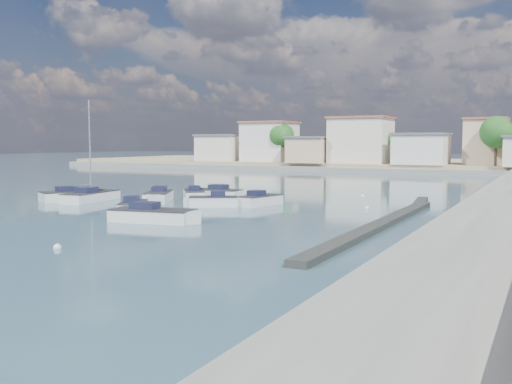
% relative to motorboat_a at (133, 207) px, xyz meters
% --- Properties ---
extents(ground, '(400.00, 400.00, 0.00)m').
position_rel_motorboat_a_xyz_m(ground, '(11.16, 31.20, -0.38)').
color(ground, '#294452').
rests_on(ground, ground).
extents(breakwater, '(2.00, 31.02, 0.35)m').
position_rel_motorboat_a_xyz_m(breakwater, '(18.07, 3.89, -0.21)').
color(breakwater, black).
rests_on(breakwater, ground).
extents(far_shore_land, '(160.00, 40.00, 1.40)m').
position_rel_motorboat_a_xyz_m(far_shore_land, '(11.16, 83.20, 0.32)').
color(far_shore_land, gray).
rests_on(far_shore_land, ground).
extents(far_shore_quay, '(160.00, 2.50, 0.80)m').
position_rel_motorboat_a_xyz_m(far_shore_quay, '(11.16, 62.20, 0.02)').
color(far_shore_quay, slate).
rests_on(far_shore_quay, ground).
extents(shore_trees, '(74.56, 38.32, 7.92)m').
position_rel_motorboat_a_xyz_m(shore_trees, '(19.50, 59.32, 5.84)').
color(shore_trees, '#38281E').
rests_on(shore_trees, ground).
extents(motorboat_a, '(3.48, 4.40, 1.48)m').
position_rel_motorboat_a_xyz_m(motorboat_a, '(0.00, 0.00, 0.00)').
color(motorboat_a, silver).
rests_on(motorboat_a, ground).
extents(motorboat_b, '(2.58, 4.78, 1.48)m').
position_rel_motorboat_a_xyz_m(motorboat_b, '(6.19, 8.67, -0.00)').
color(motorboat_b, silver).
rests_on(motorboat_b, ground).
extents(motorboat_c, '(5.97, 2.30, 1.48)m').
position_rel_motorboat_a_xyz_m(motorboat_c, '(-0.80, 11.98, 0.00)').
color(motorboat_c, silver).
rests_on(motorboat_c, ground).
extents(motorboat_d, '(4.14, 3.27, 1.48)m').
position_rel_motorboat_a_xyz_m(motorboat_d, '(3.07, 5.80, -0.00)').
color(motorboat_d, silver).
rests_on(motorboat_d, ground).
extents(motorboat_e, '(4.40, 5.93, 1.48)m').
position_rel_motorboat_a_xyz_m(motorboat_e, '(-10.47, 4.73, -0.00)').
color(motorboat_e, silver).
rests_on(motorboat_e, ground).
extents(motorboat_f, '(3.78, 4.26, 1.48)m').
position_rel_motorboat_a_xyz_m(motorboat_f, '(-1.58, 10.38, -0.00)').
color(motorboat_f, silver).
rests_on(motorboat_f, ground).
extents(motorboat_g, '(4.06, 5.45, 1.48)m').
position_rel_motorboat_a_xyz_m(motorboat_g, '(-3.27, 7.25, 0.00)').
color(motorboat_g, silver).
rests_on(motorboat_g, ground).
extents(motorboat_h, '(6.25, 3.10, 1.48)m').
position_rel_motorboat_a_xyz_m(motorboat_h, '(4.64, -3.26, -0.00)').
color(motorboat_h, silver).
rests_on(motorboat_h, ground).
extents(sailboat, '(2.90, 6.82, 9.00)m').
position_rel_motorboat_a_xyz_m(sailboat, '(-8.54, 4.85, 0.03)').
color(sailboat, silver).
rests_on(sailboat, ground).
extents(mooring_buoys, '(18.04, 37.29, 0.40)m').
position_rel_motorboat_a_xyz_m(mooring_buoys, '(16.65, 6.97, -0.33)').
color(mooring_buoys, white).
rests_on(mooring_buoys, ground).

